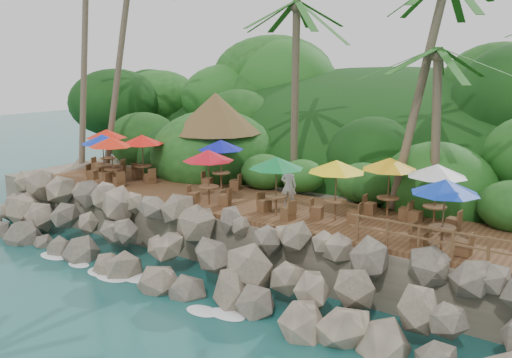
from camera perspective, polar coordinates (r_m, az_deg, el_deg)
The scene contains 11 objects.
ground at distance 21.29m, azimuth -9.53°, elevation -11.82°, with size 140.00×140.00×0.00m, color #19514F.
land_base at distance 33.62m, azimuth 9.85°, elevation -0.96°, with size 32.00×25.20×2.10m, color gray.
jungle_hill at distance 40.61m, azimuth 14.36°, elevation -0.41°, with size 44.80×28.00×15.40m, color #143811.
seawall at distance 22.22m, azimuth -6.00°, elevation -7.48°, with size 29.00×4.00×2.30m, color gray, non-canonical shape.
terrace at distance 24.91m, azimuth 0.00°, elevation -2.70°, with size 26.00×5.00×0.20m, color brown.
jungle_foliage at distance 33.00m, azimuth 9.04°, elevation -3.06°, with size 44.00×16.00×12.00m, color #143811, non-canonical shape.
foam_line at distance 21.48m, azimuth -8.96°, elevation -11.50°, with size 25.20×0.80×0.06m.
palapa at distance 30.31m, azimuth -4.20°, elevation 6.84°, with size 5.00×5.00×4.60m.
dining_clusters at distance 24.96m, azimuth -2.37°, elevation 2.38°, with size 22.04×5.16×2.48m.
railing at distance 18.94m, azimuth 18.11°, elevation -5.95°, with size 6.10×0.10×1.00m.
waiter at distance 24.04m, azimuth 3.40°, elevation -0.75°, with size 0.68×0.44×1.85m, color silver.
Camera 1 is at (13.85, -13.69, 8.62)m, focal length 38.56 mm.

